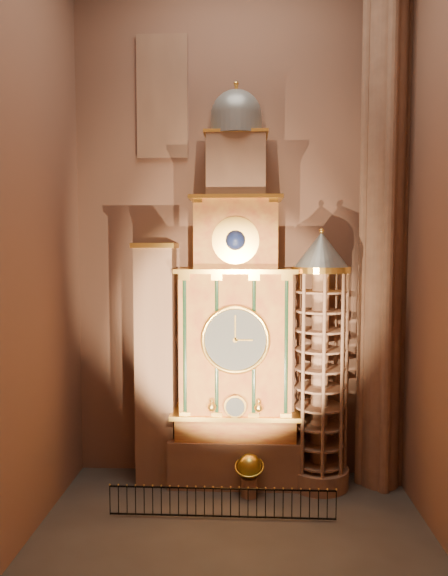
{
  "coord_description": "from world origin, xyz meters",
  "views": [
    {
      "loc": [
        0.42,
        -16.48,
        9.83
      ],
      "look_at": [
        -0.41,
        3.0,
        8.46
      ],
      "focal_mm": 32.0,
      "sensor_mm": 36.0,
      "label": 1
    }
  ],
  "objects_px": {
    "astronomical_clock": "(236,327)",
    "stair_turret": "(320,362)",
    "portrait_tower": "(156,362)",
    "iron_railing": "(222,503)",
    "celestial_globe": "(249,471)"
  },
  "relations": [
    {
      "from": "astronomical_clock",
      "to": "stair_turret",
      "type": "bearing_deg",
      "value": -4.3
    },
    {
      "from": "portrait_tower",
      "to": "stair_turret",
      "type": "height_order",
      "value": "stair_turret"
    },
    {
      "from": "astronomical_clock",
      "to": "iron_railing",
      "type": "distance_m",
      "value": 6.87
    },
    {
      "from": "astronomical_clock",
      "to": "celestial_globe",
      "type": "xyz_separation_m",
      "value": [
        0.58,
        -1.37,
        -5.64
      ]
    },
    {
      "from": "astronomical_clock",
      "to": "stair_turret",
      "type": "distance_m",
      "value": 3.78
    },
    {
      "from": "portrait_tower",
      "to": "celestial_globe",
      "type": "relative_size",
      "value": 5.9
    },
    {
      "from": "portrait_tower",
      "to": "celestial_globe",
      "type": "xyz_separation_m",
      "value": [
        3.98,
        -1.39,
        -4.11
      ]
    },
    {
      "from": "celestial_globe",
      "to": "iron_railing",
      "type": "distance_m",
      "value": 2.13
    },
    {
      "from": "astronomical_clock",
      "to": "stair_turret",
      "type": "xyz_separation_m",
      "value": [
        3.5,
        -0.26,
        -1.41
      ]
    },
    {
      "from": "stair_turret",
      "to": "celestial_globe",
      "type": "relative_size",
      "value": 6.25
    },
    {
      "from": "portrait_tower",
      "to": "celestial_globe",
      "type": "bearing_deg",
      "value": -19.2
    },
    {
      "from": "stair_turret",
      "to": "iron_railing",
      "type": "height_order",
      "value": "stair_turret"
    },
    {
      "from": "celestial_globe",
      "to": "astronomical_clock",
      "type": "bearing_deg",
      "value": 112.97
    },
    {
      "from": "celestial_globe",
      "to": "iron_railing",
      "type": "xyz_separation_m",
      "value": [
        -1.02,
        -1.82,
        -0.43
      ]
    },
    {
      "from": "iron_railing",
      "to": "celestial_globe",
      "type": "bearing_deg",
      "value": 60.68
    }
  ]
}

